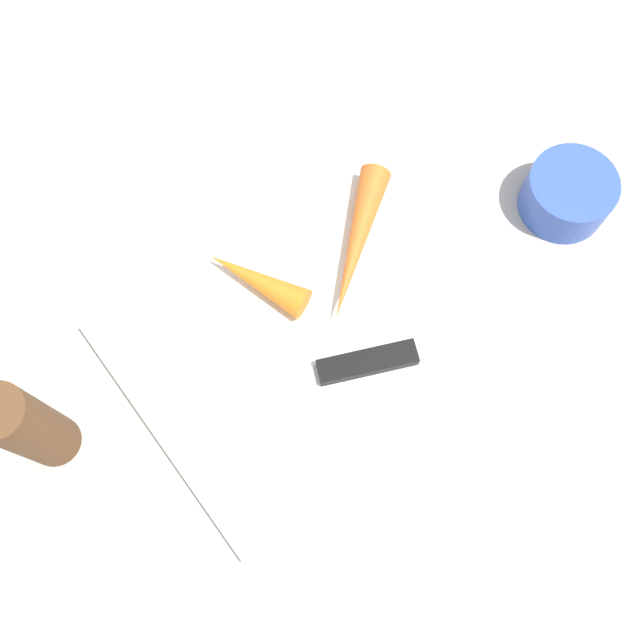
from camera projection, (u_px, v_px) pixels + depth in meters
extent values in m
plane|color=#ADA8A0|center=(320.00, 324.00, 0.67)|extent=(1.40, 1.40, 0.00)
cube|color=silver|center=(320.00, 322.00, 0.67)|extent=(0.36, 0.26, 0.01)
cube|color=#B7B7BC|center=(258.00, 389.00, 0.64)|extent=(0.11, 0.06, 0.00)
cube|color=black|center=(367.00, 362.00, 0.64)|extent=(0.09, 0.06, 0.01)
cone|color=orange|center=(357.00, 243.00, 0.67)|extent=(0.14, 0.12, 0.03)
cone|color=orange|center=(256.00, 280.00, 0.66)|extent=(0.07, 0.10, 0.03)
cylinder|color=#3351B2|center=(568.00, 194.00, 0.69)|extent=(0.09, 0.09, 0.05)
cylinder|color=brown|center=(29.00, 427.00, 0.58)|extent=(0.04, 0.04, 0.13)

